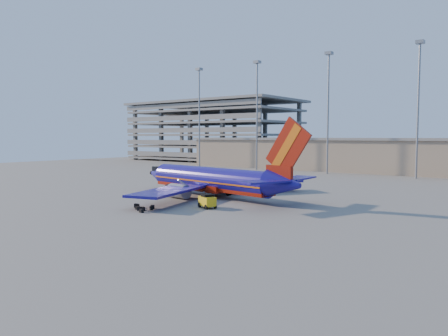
# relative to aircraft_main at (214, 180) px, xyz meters

# --- Properties ---
(ground) EXTENTS (220.00, 220.00, 0.00)m
(ground) POSITION_rel_aircraft_main_xyz_m (1.53, 1.58, -2.41)
(ground) COLOR slate
(ground) RESTS_ON ground
(terminal_building) EXTENTS (122.00, 16.00, 8.50)m
(terminal_building) POSITION_rel_aircraft_main_xyz_m (11.53, 59.58, 1.90)
(terminal_building) COLOR gray
(terminal_building) RESTS_ON ground
(parking_garage) EXTENTS (62.00, 32.00, 21.40)m
(parking_garage) POSITION_rel_aircraft_main_xyz_m (-60.47, 75.63, 9.32)
(parking_garage) COLOR slate
(parking_garage) RESTS_ON ground
(light_mast_row) EXTENTS (101.60, 1.60, 28.65)m
(light_mast_row) POSITION_rel_aircraft_main_xyz_m (6.53, 47.58, 15.14)
(light_mast_row) COLOR gray
(light_mast_row) RESTS_ON ground
(aircraft_main) EXTENTS (33.20, 31.70, 11.29)m
(aircraft_main) POSITION_rel_aircraft_main_xyz_m (0.00, 0.00, 0.00)
(aircraft_main) COLOR navy
(aircraft_main) RESTS_ON ground
(baggage_tug) EXTENTS (2.79, 2.30, 1.73)m
(baggage_tug) POSITION_rel_aircraft_main_xyz_m (5.71, -8.41, -1.51)
(baggage_tug) COLOR yellow
(baggage_tug) RESTS_ON ground
(luggage_pile) EXTENTS (3.81, 3.16, 0.52)m
(luggage_pile) POSITION_rel_aircraft_main_xyz_m (0.27, -14.16, -2.18)
(luggage_pile) COLOR black
(luggage_pile) RESTS_ON ground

